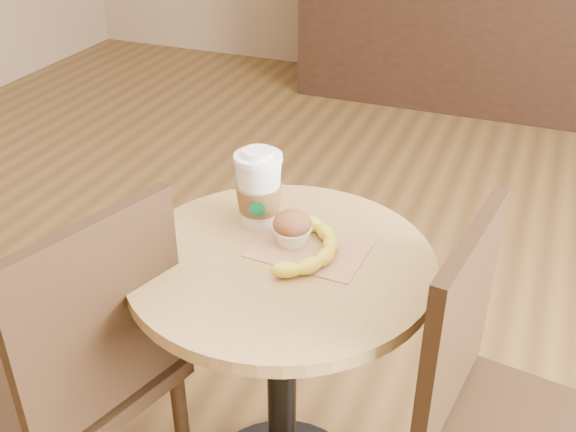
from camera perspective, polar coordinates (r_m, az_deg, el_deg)
The scene contains 8 objects.
cafe_table at distance 1.57m, azimuth -0.55°, elevation -10.62°, with size 0.66×0.66×0.75m.
chair_left at distance 1.57m, azimuth -17.25°, elevation -12.44°, with size 0.51×0.51×0.93m.
chair_right at distance 1.48m, azimuth 17.73°, elevation -16.24°, with size 0.46×0.46×0.92m.
service_counter at distance 4.36m, azimuth 16.55°, elevation 15.76°, with size 2.30×0.65×1.04m.
kraft_bag at distance 1.45m, azimuth 1.90°, elevation -2.74°, with size 0.24×0.18×0.00m, color #AD7954.
coffee_cup at distance 1.51m, azimuth -2.48°, elevation 2.17°, with size 0.11×0.11×0.18m.
muffin at distance 1.45m, azimuth 0.35°, elevation -1.03°, with size 0.09×0.09×0.08m.
banana at distance 1.42m, azimuth 2.04°, elevation -2.73°, with size 0.14×0.25×0.03m, color yellow, non-canonical shape.
Camera 1 is at (0.40, -1.04, 1.55)m, focal length 42.00 mm.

